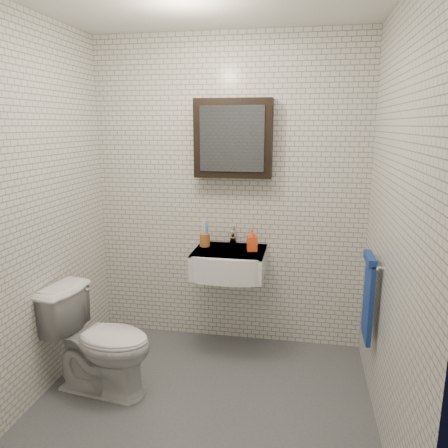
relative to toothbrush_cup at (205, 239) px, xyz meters
name	(u,v)px	position (x,y,z in m)	size (l,w,h in m)	color
ground	(202,406)	(0.16, -0.85, -0.90)	(2.20, 2.00, 0.01)	#4C4E54
room_shell	(199,184)	(0.16, -0.85, 0.56)	(2.22, 2.02, 2.51)	silver
washbasin	(229,263)	(0.21, -0.11, -0.15)	(0.55, 0.50, 0.20)	white
faucet	(233,237)	(0.21, 0.08, 0.01)	(0.06, 0.20, 0.15)	silver
mirror_cabinet	(233,138)	(0.21, 0.08, 0.79)	(0.60, 0.15, 0.60)	black
towel_rail	(369,294)	(1.21, -0.50, -0.18)	(0.09, 0.30, 0.58)	silver
toothbrush_cup	(205,239)	(0.00, 0.00, 0.00)	(0.11, 0.11, 0.23)	#A15D28
soap_bottle	(252,240)	(0.39, -0.06, 0.03)	(0.08, 0.08, 0.17)	#DA5217
toilet	(101,340)	(-0.56, -0.77, -0.54)	(0.41, 0.72, 0.74)	white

